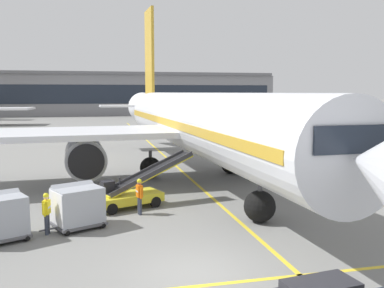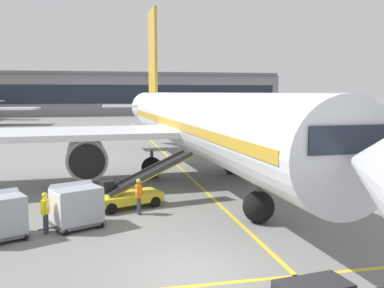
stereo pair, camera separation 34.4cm
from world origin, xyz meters
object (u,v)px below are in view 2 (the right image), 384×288
Objects in this scene: belt_loader at (132,191)px; safety_cone_engine_keepout at (110,192)px; ground_crew_marshaller at (77,199)px; baggage_cart_lead at (76,205)px; ground_crew_by_carts at (45,210)px; ground_crew_by_loader at (139,194)px; parked_airplane at (197,123)px.

safety_cone_engine_keepout is (-1.07, 2.11, -0.48)m from belt_loader.
ground_crew_marshaller is at bearing -111.02° from safety_cone_engine_keepout.
baggage_cart_lead reaches higher than ground_crew_by_carts.
ground_crew_by_loader is at bearing 9.27° from ground_crew_marshaller.
ground_crew_by_carts is at bearing -153.27° from baggage_cart_lead.
belt_loader is 3.17× the size of ground_crew_by_loader.
belt_loader is 1.53m from ground_crew_by_loader.
ground_crew_by_loader is 2.52× the size of safety_cone_engine_keepout.
ground_crew_by_carts is (-8.67, -9.95, -2.76)m from parked_airplane.
ground_crew_by_carts is at bearing -127.55° from ground_crew_marshaller.
baggage_cart_lead reaches higher than safety_cone_engine_keepout.
baggage_cart_lead is 3.16m from ground_crew_by_loader.
safety_cone_engine_keepout is (-1.27, 3.62, -0.66)m from ground_crew_by_loader.
belt_loader is at bearing 47.97° from baggage_cart_lead.
ground_crew_by_carts and ground_crew_marshaller have the same top height.
baggage_cart_lead is 1.60× the size of ground_crew_by_loader.
belt_loader is at bearing 42.59° from ground_crew_by_carts.
belt_loader is 2.42m from safety_cone_engine_keepout.
ground_crew_marshaller is at bearing -170.73° from ground_crew_by_loader.
ground_crew_marshaller reaches higher than safety_cone_engine_keepout.
safety_cone_engine_keepout is (1.56, 5.03, -0.66)m from baggage_cart_lead.
parked_airplane reaches higher than safety_cone_engine_keepout.
baggage_cart_lead is 1.60× the size of ground_crew_marshaller.
ground_crew_by_loader and ground_crew_marshaller have the same top height.
belt_loader is (-4.84, -6.43, -2.94)m from parked_airplane.
safety_cone_engine_keepout is at bearing 68.98° from ground_crew_marshaller.
ground_crew_by_loader reaches higher than safety_cone_engine_keepout.
parked_airplane is at bearing 48.31° from ground_crew_marshaller.
safety_cone_engine_keepout is (-5.91, -4.31, -3.42)m from parked_airplane.
belt_loader is 5.21m from ground_crew_by_carts.
parked_airplane is 8.57m from belt_loader.
baggage_cart_lead is at bearing -89.42° from ground_crew_marshaller.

